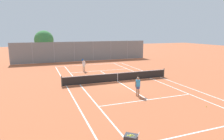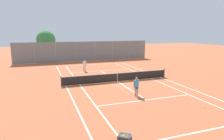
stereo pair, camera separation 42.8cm
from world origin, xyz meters
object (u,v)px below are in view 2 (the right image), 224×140
object	(u,v)px
player_near_side	(136,85)
tree_behind_left	(46,40)
loose_tennis_ball_3	(205,107)
loose_tennis_ball_0	(159,98)
loose_tennis_ball_1	(99,74)
player_far_left	(84,65)
loose_tennis_ball_2	(165,84)
tennis_net	(117,77)

from	to	relation	value
player_near_side	tree_behind_left	world-z (taller)	tree_behind_left
player_near_side	loose_tennis_ball_3	bearing A→B (deg)	-49.39
loose_tennis_ball_0	loose_tennis_ball_1	bearing A→B (deg)	101.19
player_near_side	loose_tennis_ball_0	bearing A→B (deg)	-36.20
player_far_left	loose_tennis_ball_2	size ratio (longest dim) A/B	26.88
loose_tennis_ball_0	loose_tennis_ball_3	bearing A→B (deg)	-56.53
loose_tennis_ball_0	loose_tennis_ball_2	xyz separation A→B (m)	(2.95, 3.59, 0.00)
player_near_side	loose_tennis_ball_2	size ratio (longest dim) A/B	26.88
player_near_side	tree_behind_left	distance (m)	25.92
loose_tennis_ball_1	loose_tennis_ball_2	xyz separation A→B (m)	(5.07, -7.10, 0.00)
tennis_net	loose_tennis_ball_2	xyz separation A→B (m)	(4.20, -2.71, -0.48)
player_far_left	loose_tennis_ball_2	distance (m)	11.53
player_near_side	loose_tennis_ball_1	size ratio (longest dim) A/B	26.88
player_far_left	loose_tennis_ball_3	distance (m)	16.94
player_near_side	player_far_left	size ratio (longest dim) A/B	1.00
tennis_net	player_near_side	size ratio (longest dim) A/B	6.76
loose_tennis_ball_0	tree_behind_left	xyz separation A→B (m)	(-7.83, 26.11, 3.69)
loose_tennis_ball_0	loose_tennis_ball_1	xyz separation A→B (m)	(-2.11, 10.69, 0.00)
loose_tennis_ball_0	loose_tennis_ball_3	xyz separation A→B (m)	(1.92, -2.90, 0.00)
loose_tennis_ball_1	loose_tennis_ball_3	distance (m)	14.18
loose_tennis_ball_3	tree_behind_left	distance (m)	30.83
loose_tennis_ball_0	loose_tennis_ball_1	distance (m)	10.90
loose_tennis_ball_3	loose_tennis_ball_0	bearing A→B (deg)	123.47
tennis_net	loose_tennis_ball_2	size ratio (longest dim) A/B	181.82
player_near_side	loose_tennis_ball_0	distance (m)	2.10
player_near_side	loose_tennis_ball_2	world-z (taller)	player_near_side
tennis_net	loose_tennis_ball_3	xyz separation A→B (m)	(3.16, -9.20, -0.48)
tree_behind_left	player_near_side	bearing A→B (deg)	-75.86
tennis_net	loose_tennis_ball_3	size ratio (longest dim) A/B	181.82
tennis_net	loose_tennis_ball_0	distance (m)	6.43
loose_tennis_ball_3	tree_behind_left	size ratio (longest dim) A/B	0.01
tree_behind_left	player_far_left	bearing A→B (deg)	-71.24
loose_tennis_ball_0	loose_tennis_ball_2	distance (m)	4.65
tennis_net	loose_tennis_ball_1	xyz separation A→B (m)	(-0.87, 4.40, -0.48)
tennis_net	loose_tennis_ball_1	distance (m)	4.51
loose_tennis_ball_1	loose_tennis_ball_0	bearing A→B (deg)	-78.81
player_near_side	loose_tennis_ball_3	xyz separation A→B (m)	(3.45, -4.02, -0.89)
player_near_side	loose_tennis_ball_2	xyz separation A→B (m)	(4.48, 2.47, -0.89)
loose_tennis_ball_0	loose_tennis_ball_1	size ratio (longest dim) A/B	1.00
tree_behind_left	tennis_net	bearing A→B (deg)	-71.62
loose_tennis_ball_2	player_near_side	bearing A→B (deg)	-151.19
player_near_side	loose_tennis_ball_0	xyz separation A→B (m)	(1.53, -1.12, -0.89)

